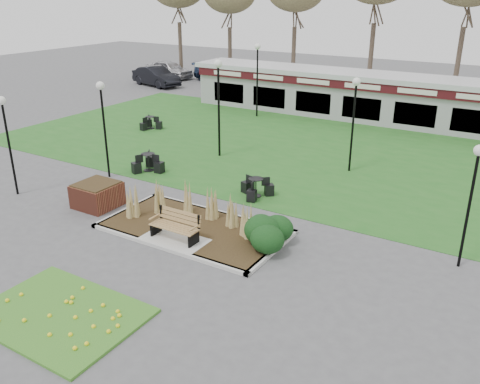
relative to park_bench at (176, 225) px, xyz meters
The scene contains 19 objects.
ground 0.64m from the park_bench, 90.00° to the right, with size 100.00×100.00×0.00m, color #515154.
lawn 11.77m from the park_bench, 90.00° to the left, with size 34.00×16.00×0.02m, color #22601E.
flower_bed 4.88m from the park_bench, 90.00° to the right, with size 4.20×3.00×0.16m.
planting_bed 1.70m from the park_bench, 40.83° to the left, with size 6.75×3.40×1.27m.
park_bench is the anchor object (origin of this frame).
brick_planter 4.47m from the park_bench, behind, with size 1.50×1.50×0.95m.
food_pavilion 19.73m from the park_bench, 90.00° to the left, with size 24.60×3.40×2.90m.
lamp_post_near_left 8.47m from the park_bench, behind, with size 0.33×0.33×4.01m.
lamp_post_near_right 9.14m from the park_bench, 20.81° to the left, with size 0.32×0.32×3.82m.
lamp_post_mid_left 7.67m from the park_bench, 152.31° to the left, with size 0.35×0.35×4.22m.
lamp_post_mid_right 9.73m from the park_bench, 114.72° to the left, with size 0.39×0.39×4.73m.
lamp_post_far_right 10.27m from the park_bench, 75.74° to the left, with size 0.35×0.35×4.26m.
lamp_post_far_left 18.17m from the park_bench, 111.10° to the left, with size 0.38×0.38×4.62m.
bistro_set_a 14.86m from the park_bench, 133.96° to the left, with size 1.36×1.28×0.73m.
bistro_set_b 7.29m from the park_bench, 138.04° to the left, with size 1.38×1.52×0.81m.
bistro_set_c 4.77m from the park_bench, 86.24° to the left, with size 1.40×1.37×0.76m.
car_silver 33.13m from the park_bench, 129.18° to the left, with size 1.94×4.81×1.64m, color #B4B4B9.
car_black 29.28m from the park_bench, 131.35° to the left, with size 1.71×4.90×1.62m, color black.
car_blue 31.06m from the park_bench, 120.53° to the left, with size 2.23×5.48×1.59m, color navy.
Camera 1 is at (9.63, -11.50, 7.83)m, focal length 38.00 mm.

